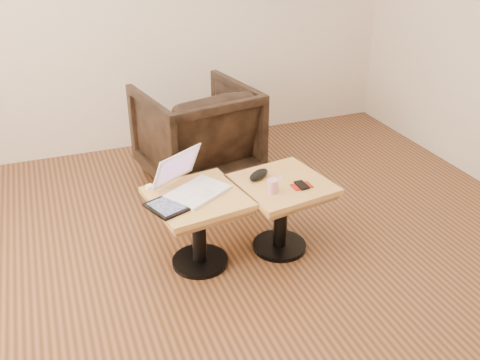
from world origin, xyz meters
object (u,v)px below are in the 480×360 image
object	(u,v)px
side_table_right	(281,199)
armchair	(196,132)
laptop	(191,184)
side_table_left	(198,213)
striped_cup	(272,186)

from	to	relation	value
side_table_right	armchair	distance (m)	1.15
laptop	side_table_left	bearing A→B (deg)	-107.14
side_table_left	side_table_right	xyz separation A→B (m)	(0.51, -0.02, 0.00)
side_table_right	laptop	world-z (taller)	laptop
side_table_right	striped_cup	distance (m)	0.21
laptop	striped_cup	distance (m)	0.46
striped_cup	armchair	size ratio (longest dim) A/B	0.10
side_table_right	armchair	size ratio (longest dim) A/B	0.73
side_table_left	armchair	distance (m)	1.16
side_table_left	laptop	size ratio (longest dim) A/B	1.29
laptop	armchair	bearing A→B (deg)	40.37
side_table_right	striped_cup	xyz separation A→B (m)	(-0.11, -0.10, 0.16)
side_table_right	laptop	bearing A→B (deg)	161.27
side_table_right	side_table_left	bearing A→B (deg)	168.21
armchair	side_table_right	bearing A→B (deg)	88.72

